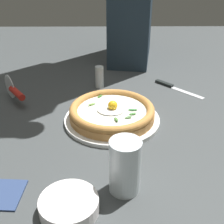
{
  "coord_description": "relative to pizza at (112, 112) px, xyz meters",
  "views": [
    {
      "loc": [
        -0.05,
        -0.81,
        0.47
      ],
      "look_at": [
        -0.04,
        -0.03,
        0.03
      ],
      "focal_mm": 47.38,
      "sensor_mm": 36.0,
      "label": 1
    }
  ],
  "objects": [
    {
      "name": "ground_plane",
      "position": [
        0.04,
        0.03,
        -0.05
      ],
      "size": [
        2.4,
        2.4,
        0.03
      ],
      "primitive_type": "cube",
      "color": "#3A3F40",
      "rests_on": "ground"
    },
    {
      "name": "pizza_plate",
      "position": [
        0.0,
        0.0,
        -0.03
      ],
      "size": [
        0.29,
        0.29,
        0.01
      ],
      "primitive_type": "cylinder",
      "color": "white",
      "rests_on": "ground"
    },
    {
      "name": "pizza",
      "position": [
        0.0,
        0.0,
        0.0
      ],
      "size": [
        0.26,
        0.26,
        0.06
      ],
      "color": "#C08344",
      "rests_on": "pizza_plate"
    },
    {
      "name": "side_bowl",
      "position": [
        -0.09,
        -0.35,
        -0.02
      ],
      "size": [
        0.12,
        0.12,
        0.03
      ],
      "primitive_type": "cylinder",
      "color": "white",
      "rests_on": "ground"
    },
    {
      "name": "pizza_cutter",
      "position": [
        -0.33,
        0.13,
        0.01
      ],
      "size": [
        0.1,
        0.13,
        0.08
      ],
      "color": "silver",
      "rests_on": "ground"
    },
    {
      "name": "table_knife",
      "position": [
        0.23,
        0.25,
        -0.03
      ],
      "size": [
        0.16,
        0.16,
        0.01
      ],
      "color": "silver",
      "rests_on": "ground"
    },
    {
      "name": "drinking_glass",
      "position": [
        0.02,
        -0.29,
        0.02
      ],
      "size": [
        0.07,
        0.07,
        0.13
      ],
      "color": "silver",
      "rests_on": "ground"
    },
    {
      "name": "pepper_shaker",
      "position": [
        -0.04,
        0.25,
        0.01
      ],
      "size": [
        0.03,
        0.03,
        0.08
      ],
      "primitive_type": "cylinder",
      "color": "silver",
      "rests_on": "ground"
    }
  ]
}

